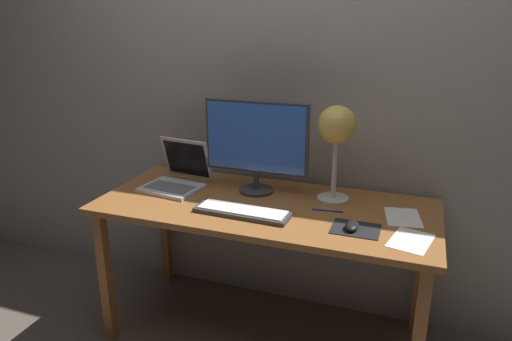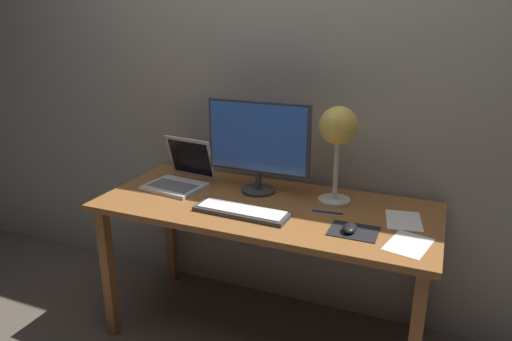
{
  "view_description": "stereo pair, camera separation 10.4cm",
  "coord_description": "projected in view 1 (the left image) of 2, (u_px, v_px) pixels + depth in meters",
  "views": [
    {
      "loc": [
        0.65,
        -1.95,
        1.59
      ],
      "look_at": [
        -0.03,
        -0.05,
        0.92
      ],
      "focal_mm": 32.64,
      "sensor_mm": 36.0,
      "label": 1
    },
    {
      "loc": [
        0.75,
        -1.91,
        1.59
      ],
      "look_at": [
        -0.03,
        -0.05,
        0.92
      ],
      "focal_mm": 32.64,
      "sensor_mm": 36.0,
      "label": 2
    }
  ],
  "objects": [
    {
      "name": "ground_plane",
      "position": [
        264.0,
        334.0,
        2.45
      ],
      "size": [
        4.8,
        4.8,
        0.0
      ],
      "primitive_type": "plane",
      "color": "brown",
      "rests_on": "ground"
    },
    {
      "name": "back_wall",
      "position": [
        291.0,
        75.0,
        2.4
      ],
      "size": [
        4.8,
        0.06,
        2.6
      ],
      "primitive_type": "cube",
      "color": "#9E998E",
      "rests_on": "ground"
    },
    {
      "name": "desk",
      "position": [
        265.0,
        219.0,
        2.24
      ],
      "size": [
        1.6,
        0.7,
        0.74
      ],
      "color": "#935B2D",
      "rests_on": "ground"
    },
    {
      "name": "monitor",
      "position": [
        256.0,
        141.0,
        2.29
      ],
      "size": [
        0.53,
        0.17,
        0.47
      ],
      "color": "#38383A",
      "rests_on": "desk"
    },
    {
      "name": "keyboard_main",
      "position": [
        243.0,
        211.0,
        2.1
      ],
      "size": [
        0.45,
        0.16,
        0.03
      ],
      "color": "#38383A",
      "rests_on": "desk"
    },
    {
      "name": "laptop",
      "position": [
        179.0,
        174.0,
        2.43
      ],
      "size": [
        0.32,
        0.33,
        0.24
      ],
      "color": "silver",
      "rests_on": "desk"
    },
    {
      "name": "desk_lamp",
      "position": [
        337.0,
        130.0,
        2.15
      ],
      "size": [
        0.18,
        0.18,
        0.46
      ],
      "color": "beige",
      "rests_on": "desk"
    },
    {
      "name": "mousepad",
      "position": [
        356.0,
        229.0,
        1.95
      ],
      "size": [
        0.2,
        0.16,
        0.0
      ],
      "primitive_type": "cube",
      "color": "black",
      "rests_on": "desk"
    },
    {
      "name": "mouse",
      "position": [
        352.0,
        226.0,
        1.94
      ],
      "size": [
        0.06,
        0.1,
        0.03
      ],
      "primitive_type": "ellipsoid",
      "color": "black",
      "rests_on": "mousepad"
    },
    {
      "name": "paper_sheet_near_mouse",
      "position": [
        403.0,
        217.0,
        2.07
      ],
      "size": [
        0.18,
        0.23,
        0.0
      ],
      "primitive_type": "cube",
      "rotation": [
        0.0,
        0.0,
        0.17
      ],
      "color": "white",
      "rests_on": "desk"
    },
    {
      "name": "paper_sheet_by_keyboard",
      "position": [
        411.0,
        241.0,
        1.85
      ],
      "size": [
        0.19,
        0.24,
        0.0
      ],
      "primitive_type": "cube",
      "rotation": [
        0.0,
        0.0,
        -0.23
      ],
      "color": "white",
      "rests_on": "desk"
    },
    {
      "name": "pen",
      "position": [
        328.0,
        210.0,
        2.13
      ],
      "size": [
        0.14,
        0.02,
        0.01
      ],
      "primitive_type": "cylinder",
      "rotation": [
        0.0,
        1.57,
        0.1
      ],
      "color": "#2633A5",
      "rests_on": "desk"
    }
  ]
}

